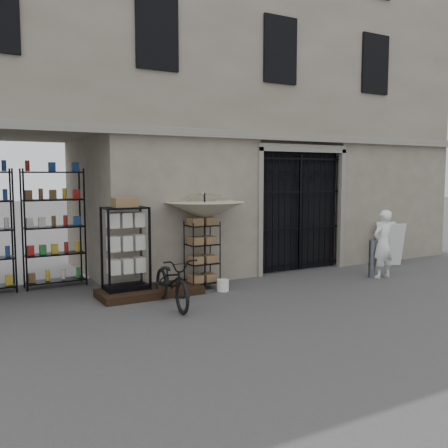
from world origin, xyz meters
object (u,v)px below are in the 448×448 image
wire_rack (202,256)px  market_umbrella (205,206)px  shopkeeper (382,277)px  display_cabinet (126,253)px  bicycle (172,306)px  steel_bollard (372,259)px  white_bucket (223,285)px  easel_sign (391,244)px

wire_rack → market_umbrella: market_umbrella is taller
market_umbrella → shopkeeper: market_umbrella is taller
display_cabinet → wire_rack: bearing=20.0°
display_cabinet → market_umbrella: bearing=23.7°
market_umbrella → display_cabinet: bearing=-178.3°
display_cabinet → market_umbrella: 1.94m
wire_rack → shopkeeper: 4.31m
bicycle → steel_bollard: size_ratio=2.02×
wire_rack → display_cabinet: bearing=-161.0°
market_umbrella → steel_bollard: (3.81, -1.05, -1.28)m
market_umbrella → shopkeeper: (3.99, -1.19, -1.72)m
wire_rack → market_umbrella: size_ratio=0.59×
bicycle → white_bucket: bearing=27.2°
wire_rack → shopkeeper: bearing=6.4°
wire_rack → market_umbrella: bearing=62.7°
steel_bollard → easel_sign: size_ratio=0.78×
wire_rack → easel_sign: (5.46, -0.10, -0.12)m
wire_rack → bicycle: wire_rack is taller
white_bucket → easel_sign: easel_sign is taller
shopkeeper → steel_bollard: bearing=-40.6°
white_bucket → shopkeeper: size_ratio=0.16×
display_cabinet → steel_bollard: display_cabinet is taller
steel_bollard → easel_sign: 1.75m
white_bucket → steel_bollard: steel_bollard is taller
display_cabinet → market_umbrella: market_umbrella is taller
wire_rack → bicycle: size_ratio=0.81×
bicycle → display_cabinet: bearing=120.3°
wire_rack → white_bucket: 0.76m
bicycle → steel_bollard: (5.06, 0.06, 0.43)m
market_umbrella → shopkeeper: size_ratio=1.53×
wire_rack → white_bucket: bearing=-39.6°
white_bucket → easel_sign: 5.25m
bicycle → easel_sign: size_ratio=1.58×
display_cabinet → shopkeeper: (5.74, -1.14, -0.87)m
market_umbrella → white_bucket: 1.70m
white_bucket → shopkeeper: 3.92m
white_bucket → easel_sign: bearing=3.8°
wire_rack → shopkeeper: size_ratio=0.90×
display_cabinet → steel_bollard: size_ratio=2.01×
wire_rack → white_bucket: wire_rack is taller
wire_rack → market_umbrella: 1.04m
market_umbrella → steel_bollard: 4.16m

